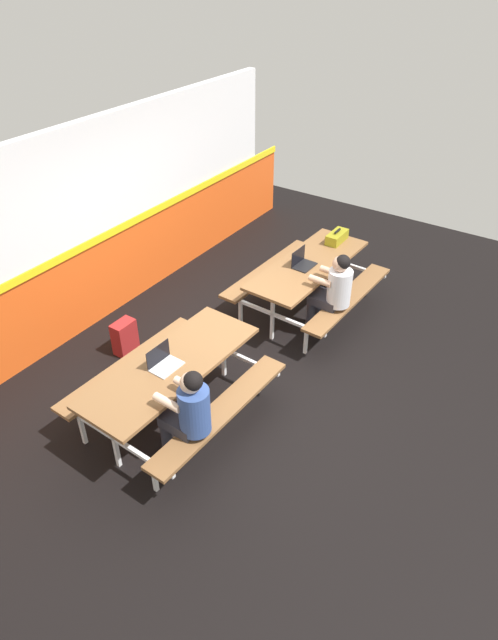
{
  "coord_description": "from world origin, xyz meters",
  "views": [
    {
      "loc": [
        -4.45,
        -2.77,
        4.35
      ],
      "look_at": [
        0.0,
        0.22,
        0.55
      ],
      "focal_mm": 30.8,
      "sensor_mm": 36.0,
      "label": 1
    }
  ],
  "objects_px": {
    "picnic_table_right": "(308,274)",
    "toolbox_grey": "(337,237)",
    "picnic_table_left": "(173,376)",
    "laptop_silver": "(164,362)",
    "student_further": "(333,289)",
    "laptop_dark": "(302,262)",
    "backpack_dark": "(124,337)",
    "student_nearer": "(188,410)"
  },
  "relations": [
    {
      "from": "picnic_table_right",
      "to": "toolbox_grey",
      "type": "bearing_deg",
      "value": -2.08
    },
    {
      "from": "student_nearer",
      "to": "picnic_table_right",
      "type": "bearing_deg",
      "value": 7.25
    },
    {
      "from": "picnic_table_left",
      "to": "backpack_dark",
      "type": "xyz_separation_m",
      "value": [
        0.53,
        1.27,
        -0.36
      ]
    },
    {
      "from": "student_further",
      "to": "laptop_silver",
      "type": "height_order",
      "value": "student_further"
    },
    {
      "from": "student_nearer",
      "to": "laptop_dark",
      "type": "relative_size",
      "value": 3.68
    },
    {
      "from": "picnic_table_right",
      "to": "toolbox_grey",
      "type": "height_order",
      "value": "toolbox_grey"
    },
    {
      "from": "picnic_table_right",
      "to": "laptop_silver",
      "type": "relative_size",
      "value": 6.36
    },
    {
      "from": "picnic_table_left",
      "to": "toolbox_grey",
      "type": "xyz_separation_m",
      "value": [
        3.39,
        -0.19,
        0.23
      ]
    },
    {
      "from": "laptop_silver",
      "to": "backpack_dark",
      "type": "relative_size",
      "value": 0.74
    },
    {
      "from": "student_further",
      "to": "backpack_dark",
      "type": "relative_size",
      "value": 2.74
    },
    {
      "from": "picnic_table_left",
      "to": "toolbox_grey",
      "type": "relative_size",
      "value": 5.21
    },
    {
      "from": "picnic_table_right",
      "to": "toolbox_grey",
      "type": "relative_size",
      "value": 5.21
    },
    {
      "from": "picnic_table_right",
      "to": "laptop_dark",
      "type": "xyz_separation_m",
      "value": [
        -0.1,
        0.04,
        0.21
      ]
    },
    {
      "from": "student_nearer",
      "to": "laptop_silver",
      "type": "distance_m",
      "value": 0.67
    },
    {
      "from": "picnic_table_right",
      "to": "backpack_dark",
      "type": "xyz_separation_m",
      "value": [
        -2.1,
        1.43,
        -0.36
      ]
    },
    {
      "from": "picnic_table_left",
      "to": "backpack_dark",
      "type": "distance_m",
      "value": 1.42
    },
    {
      "from": "picnic_table_right",
      "to": "laptop_silver",
      "type": "height_order",
      "value": "laptop_silver"
    },
    {
      "from": "backpack_dark",
      "to": "picnic_table_left",
      "type": "bearing_deg",
      "value": -112.49
    },
    {
      "from": "laptop_dark",
      "to": "backpack_dark",
      "type": "relative_size",
      "value": 0.74
    },
    {
      "from": "student_nearer",
      "to": "toolbox_grey",
      "type": "distance_m",
      "value": 3.81
    },
    {
      "from": "student_nearer",
      "to": "student_further",
      "type": "height_order",
      "value": "same"
    },
    {
      "from": "picnic_table_left",
      "to": "picnic_table_right",
      "type": "bearing_deg",
      "value": -3.46
    },
    {
      "from": "picnic_table_right",
      "to": "picnic_table_left",
      "type": "bearing_deg",
      "value": 176.54
    },
    {
      "from": "student_further",
      "to": "toolbox_grey",
      "type": "bearing_deg",
      "value": 24.84
    },
    {
      "from": "laptop_silver",
      "to": "toolbox_grey",
      "type": "relative_size",
      "value": 0.82
    },
    {
      "from": "student_nearer",
      "to": "laptop_silver",
      "type": "xyz_separation_m",
      "value": [
        0.33,
        0.58,
        0.08
      ]
    },
    {
      "from": "picnic_table_right",
      "to": "student_further",
      "type": "distance_m",
      "value": 0.66
    },
    {
      "from": "picnic_table_left",
      "to": "backpack_dark",
      "type": "bearing_deg",
      "value": 67.51
    },
    {
      "from": "picnic_table_right",
      "to": "student_further",
      "type": "relative_size",
      "value": 1.73
    },
    {
      "from": "picnic_table_right",
      "to": "student_nearer",
      "type": "relative_size",
      "value": 1.73
    },
    {
      "from": "student_nearer",
      "to": "toolbox_grey",
      "type": "relative_size",
      "value": 3.02
    },
    {
      "from": "picnic_table_right",
      "to": "laptop_dark",
      "type": "distance_m",
      "value": 0.24
    },
    {
      "from": "toolbox_grey",
      "to": "backpack_dark",
      "type": "distance_m",
      "value": 3.27
    },
    {
      "from": "student_nearer",
      "to": "student_further",
      "type": "distance_m",
      "value": 2.68
    },
    {
      "from": "student_further",
      "to": "laptop_dark",
      "type": "bearing_deg",
      "value": 67.7
    },
    {
      "from": "student_nearer",
      "to": "laptop_silver",
      "type": "bearing_deg",
      "value": 60.37
    },
    {
      "from": "picnic_table_left",
      "to": "laptop_silver",
      "type": "distance_m",
      "value": 0.22
    },
    {
      "from": "picnic_table_left",
      "to": "laptop_silver",
      "type": "height_order",
      "value": "laptop_silver"
    },
    {
      "from": "picnic_table_right",
      "to": "student_further",
      "type": "height_order",
      "value": "student_further"
    },
    {
      "from": "picnic_table_left",
      "to": "laptop_silver",
      "type": "bearing_deg",
      "value": 148.81
    },
    {
      "from": "laptop_silver",
      "to": "toolbox_grey",
      "type": "height_order",
      "value": "laptop_silver"
    },
    {
      "from": "picnic_table_left",
      "to": "student_nearer",
      "type": "xyz_separation_m",
      "value": [
        -0.4,
        -0.54,
        0.13
      ]
    }
  ]
}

